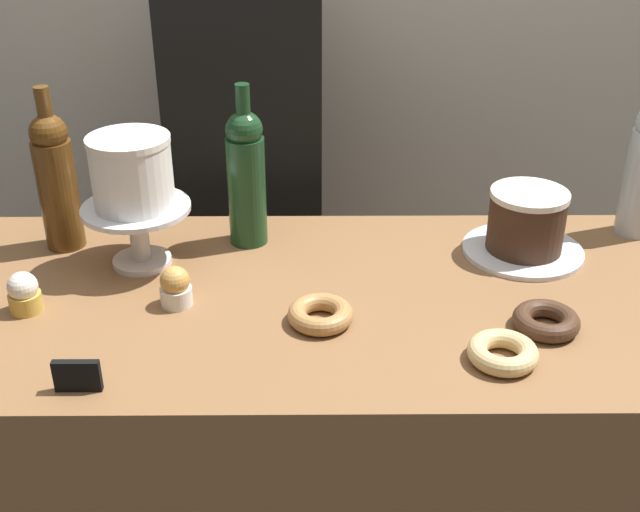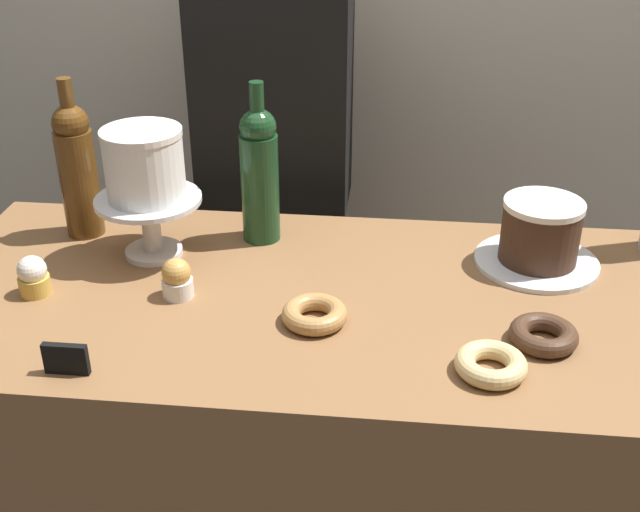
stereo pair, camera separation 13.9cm
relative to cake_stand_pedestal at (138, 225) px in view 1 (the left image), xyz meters
name	(u,v)px [view 1 (the left image)]	position (x,y,z in m)	size (l,w,h in m)	color
display_counter	(320,487)	(0.34, -0.12, -0.55)	(1.45, 0.66, 0.93)	brown
cake_stand_pedestal	(138,225)	(0.00, 0.00, 0.00)	(0.20, 0.20, 0.12)	silver
white_layer_cake	(132,172)	(0.00, 0.00, 0.11)	(0.15, 0.15, 0.13)	white
silver_serving_platter	(522,250)	(0.74, 0.04, -0.08)	(0.24, 0.24, 0.01)	white
chocolate_round_cake	(527,220)	(0.74, 0.04, -0.01)	(0.15, 0.15, 0.12)	#3D2619
wine_bottle_amber	(56,179)	(-0.17, 0.08, 0.06)	(0.08, 0.08, 0.33)	#5B3814
wine_bottle_green	(246,175)	(0.20, 0.09, 0.06)	(0.08, 0.08, 0.33)	#193D1E
cupcake_caramel	(175,287)	(0.09, -0.15, -0.05)	(0.06, 0.06, 0.07)	white
cupcake_vanilla	(24,293)	(-0.17, -0.17, -0.05)	(0.06, 0.06, 0.07)	gold
donut_maple	(321,314)	(0.34, -0.21, -0.07)	(0.11, 0.11, 0.03)	#B27F47
donut_chocolate	(546,321)	(0.72, -0.23, -0.07)	(0.11, 0.11, 0.03)	#472D1E
donut_glazed	(503,353)	(0.63, -0.32, -0.07)	(0.11, 0.11, 0.03)	#E0C17F
price_sign_chalkboard	(77,376)	(-0.02, -0.39, -0.06)	(0.07, 0.01, 0.05)	black
barista_figure	(250,206)	(0.17, 0.47, -0.18)	(0.36, 0.22, 1.60)	black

